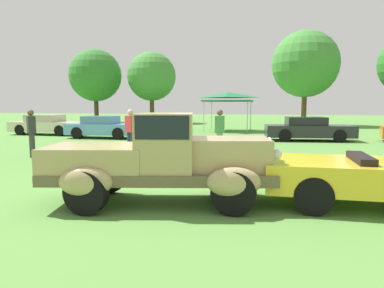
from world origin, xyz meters
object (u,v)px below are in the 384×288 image
Objects in this scene: show_car_cream at (47,125)px; spectator_near_truck at (131,131)px; spectator_by_row at (32,132)px; show_car_skyblue at (103,127)px; show_car_charcoal at (308,129)px; feature_pickup_truck at (162,158)px; canopy_tent_left_field at (228,96)px; spectator_between_cars at (220,131)px.

show_car_cream is 11.36m from spectator_near_truck.
spectator_near_truck is at bearing 21.34° from spectator_by_row.
show_car_skyblue and show_car_charcoal have the same top height.
feature_pickup_truck is 6.47m from spectator_near_truck.
feature_pickup_truck is at bearing -47.72° from show_car_cream.
feature_pickup_truck is 18.82m from canopy_tent_left_field.
spectator_near_truck is (8.71, -7.28, 0.31)m from show_car_cream.
spectator_by_row is (-6.36, -1.77, 0.00)m from spectator_between_cars.
feature_pickup_truck is 6.21m from spectator_between_cars.
show_car_skyblue is 9.30m from spectator_between_cars.
spectator_between_cars is at bearing -83.55° from canopy_tent_left_field.
canopy_tent_left_field is (10.47, 5.74, 1.82)m from show_car_cream.
show_car_charcoal is 2.69× the size of spectator_near_truck.
spectator_near_truck and spectator_by_row have the same top height.
feature_pickup_truck reaches higher than spectator_between_cars.
spectator_near_truck is at bearing -54.74° from show_car_skyblue.
show_car_skyblue is at bearing 143.40° from spectator_between_cars.
show_car_skyblue is 7.43m from spectator_near_truck.
feature_pickup_truck reaches higher than spectator_by_row.
feature_pickup_truck is at bearing -90.84° from spectator_between_cars.
canopy_tent_left_field is at bearing 94.04° from feature_pickup_truck.
spectator_between_cars is 0.52× the size of canopy_tent_left_field.
show_car_skyblue is 2.38× the size of spectator_near_truck.
spectator_by_row reaches higher than show_car_cream.
show_car_charcoal is (10.99, 1.13, 0.00)m from show_car_skyblue.
show_car_cream is at bearing -151.27° from canopy_tent_left_field.
spectator_by_row is (-6.27, 4.44, 0.05)m from feature_pickup_truck.
spectator_by_row reaches higher than show_car_charcoal.
spectator_near_truck is at bearing -132.99° from show_car_charcoal.
canopy_tent_left_field reaches higher than spectator_by_row.
show_car_cream is 1.15× the size of show_car_skyblue.
show_car_cream is at bearing 132.28° from feature_pickup_truck.
spectator_between_cars is 12.67m from canopy_tent_left_field.
show_car_charcoal is (15.42, -0.09, -0.00)m from show_car_cream.
show_car_cream is at bearing 140.11° from spectator_near_truck.
feature_pickup_truck is 7.68m from spectator_by_row.
canopy_tent_left_field is at bearing 70.88° from spectator_by_row.
canopy_tent_left_field is at bearing 28.73° from show_car_cream.
spectator_near_truck and spectator_between_cars have the same top height.
show_car_skyblue is (-7.37, 11.75, -0.27)m from feature_pickup_truck.
show_car_skyblue is (4.43, -1.22, -0.00)m from show_car_cream.
feature_pickup_truck is 2.62× the size of spectator_near_truck.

